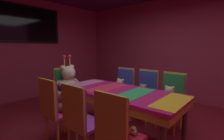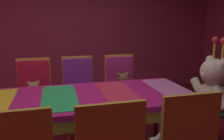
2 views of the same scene
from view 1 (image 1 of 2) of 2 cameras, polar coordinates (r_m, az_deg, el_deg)
name	(u,v)px [view 1 (image 1 of 2)]	position (r m, az deg, el deg)	size (l,w,h in m)	color
ground_plane	(120,134)	(2.94, 2.64, -21.21)	(7.90, 7.90, 0.00)	maroon
wall_back	(29,49)	(5.19, -26.63, 6.63)	(5.20, 0.12, 2.80)	#99334C
wall_right	(178,49)	(4.90, 21.88, 6.88)	(0.12, 6.40, 2.80)	#99334C
banquet_table	(120,96)	(2.68, 2.73, -8.91)	(0.90, 2.02, 0.75)	#C61E72
chair_left_0	(115,129)	(1.78, 1.03, -19.75)	(0.42, 0.41, 0.98)	red
teddy_left_0	(123,126)	(1.89, 3.95, -18.68)	(0.23, 0.30, 0.28)	#9E7247
chair_left_1	(78,116)	(2.12, -11.52, -15.21)	(0.42, 0.41, 0.98)	purple
chair_left_2	(53,105)	(2.58, -19.75, -11.34)	(0.42, 0.41, 0.98)	#CC338C
teddy_left_2	(62,103)	(2.65, -16.97, -10.76)	(0.26, 0.34, 0.32)	brown
chair_right_0	(172,94)	(3.14, 20.06, -7.96)	(0.42, 0.41, 0.98)	#268C4C
teddy_right_0	(169,96)	(3.01, 19.08, -8.64)	(0.26, 0.33, 0.32)	beige
chair_right_1	(146,90)	(3.37, 11.79, -6.62)	(0.42, 0.41, 0.98)	#2D47B2
teddy_right_1	(143,92)	(3.25, 10.56, -7.48)	(0.22, 0.29, 0.27)	#9E7247
chair_right_2	(124,86)	(3.62, 4.14, -5.47)	(0.42, 0.41, 0.98)	#2D47B2
teddy_right_2	(120,87)	(3.51, 2.72, -5.92)	(0.26, 0.34, 0.32)	beige
throne_chair	(65,85)	(3.81, -16.05, -5.10)	(0.41, 0.42, 0.98)	#268C4C
king_teddy_bear	(69,81)	(3.65, -14.67, -3.65)	(0.63, 0.49, 0.81)	beige
wall_tv	(29,24)	(5.14, -26.66, 13.90)	(1.69, 0.06, 0.98)	black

